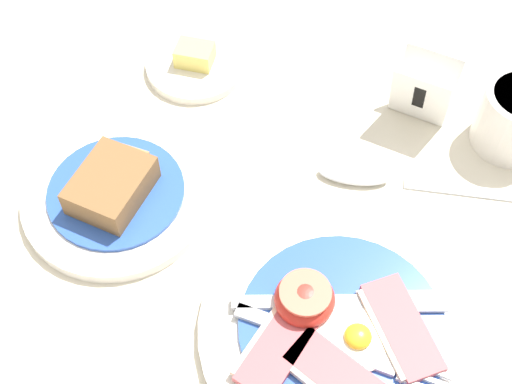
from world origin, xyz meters
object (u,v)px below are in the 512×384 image
Objects in this scene: teaspoon_by_saucer at (381,178)px; breakfast_plate at (339,329)px; number_card at (423,91)px; butter_dish at (196,63)px; bread_plate at (116,192)px.

breakfast_plate is at bearing 80.72° from teaspoon_by_saucer.
number_card is at bearing -109.53° from teaspoon_by_saucer.
breakfast_plate is 0.27m from number_card.
breakfast_plate is 2.23× the size of butter_dish.
bread_plate reaches higher than breakfast_plate.
teaspoon_by_saucer is (0.22, 0.13, -0.01)m from bread_plate.
number_card is (0.24, 0.04, 0.03)m from butter_dish.
number_card is at bearing 9.08° from butter_dish.
teaspoon_by_saucer is (-0.01, -0.10, -0.03)m from number_card.
teaspoon_by_saucer is at bearing -13.82° from butter_dish.
teaspoon_by_saucer is at bearing 30.37° from bread_plate.
number_card reaches higher than teaspoon_by_saucer.
teaspoon_by_saucer is (0.24, -0.06, -0.00)m from butter_dish.
bread_plate is at bearing -85.62° from butter_dish.
butter_dish is (-0.01, 0.19, -0.01)m from bread_plate.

